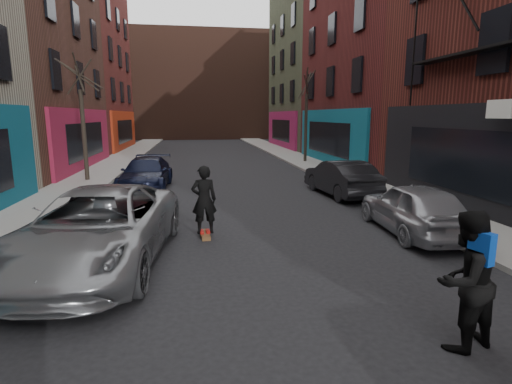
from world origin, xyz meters
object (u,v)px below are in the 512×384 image
object	(u,v)px
parked_left_far	(99,228)
skateboard	(205,235)
tree_left_far	(82,110)
skateboarder	(204,200)
parked_right_far	(414,208)
parked_right_end	(341,178)
tree_right_far	(306,109)
parked_left_end	(146,174)
pedestrian	(465,280)

from	to	relation	value
parked_left_far	skateboard	bearing A→B (deg)	42.11
tree_left_far	skateboarder	bearing A→B (deg)	-61.37
parked_right_far	skateboard	bearing A→B (deg)	-2.35
skateboarder	skateboard	bearing A→B (deg)	175.88
tree_left_far	skateboarder	size ratio (longest dim) A/B	3.64
skateboarder	parked_left_far	bearing A→B (deg)	31.64
parked_left_far	parked_right_end	distance (m)	10.04
tree_right_far	parked_left_far	size ratio (longest dim) A/B	1.18
parked_left_end	skateboarder	world-z (taller)	skateboarder
parked_left_end	pedestrian	distance (m)	14.06
parked_left_far	parked_right_far	size ratio (longest dim) A/B	1.40
parked_left_end	parked_left_far	bearing A→B (deg)	-86.84
parked_right_end	skateboarder	xyz separation A→B (m)	(-5.50, -4.73, 0.29)
parked_left_end	parked_right_far	world-z (taller)	parked_right_far
parked_right_end	skateboard	bearing A→B (deg)	35.81
tree_right_far	parked_left_end	world-z (taller)	tree_right_far
skateboard	pedestrian	size ratio (longest dim) A/B	0.41
skateboard	skateboarder	bearing A→B (deg)	175.88
parked_left_far	pedestrian	xyz separation A→B (m)	(5.56, -4.01, 0.17)
parked_left_end	parked_right_end	size ratio (longest dim) A/B	1.09
parked_right_far	pedestrian	size ratio (longest dim) A/B	2.14
parked_left_far	parked_left_end	size ratio (longest dim) A/B	1.24
tree_left_far	pedestrian	xyz separation A→B (m)	(8.56, -15.28, -2.41)
parked_left_far	skateboard	size ratio (longest dim) A/B	7.22
tree_left_far	parked_left_end	world-z (taller)	tree_left_far
tree_left_far	tree_right_far	bearing A→B (deg)	25.82
tree_right_far	parked_right_end	distance (m)	11.38
parked_right_end	skateboarder	size ratio (longest dim) A/B	2.40
parked_right_far	skateboard	world-z (taller)	parked_right_far
parked_left_end	parked_right_end	distance (m)	8.17
skateboard	skateboarder	distance (m)	0.94
pedestrian	tree_right_far	bearing A→B (deg)	-117.41
pedestrian	skateboarder	bearing A→B (deg)	-76.85
parked_left_far	pedestrian	world-z (taller)	pedestrian
parked_left_end	skateboard	bearing A→B (deg)	-69.58
parked_left_far	pedestrian	size ratio (longest dim) A/B	3.00
parked_left_end	pedestrian	world-z (taller)	pedestrian
tree_left_far	parked_left_end	xyz separation A→B (m)	(3.00, -2.36, -2.71)
parked_left_end	parked_right_far	bearing A→B (deg)	-41.96
tree_right_far	skateboarder	distance (m)	17.37
tree_right_far	parked_right_end	xyz separation A→B (m)	(-1.64, -10.91, -2.83)
skateboarder	parked_right_far	bearing A→B (deg)	170.12
parked_left_far	parked_left_end	distance (m)	8.90
tree_right_far	parked_left_far	world-z (taller)	tree_right_far
tree_left_far	skateboarder	world-z (taller)	tree_left_far
tree_right_far	skateboarder	world-z (taller)	tree_right_far
tree_left_far	parked_left_far	bearing A→B (deg)	-75.08
skateboarder	pedestrian	bearing A→B (deg)	116.21
parked_right_end	skateboarder	bearing A→B (deg)	35.81
parked_left_far	parked_left_end	bearing A→B (deg)	96.34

